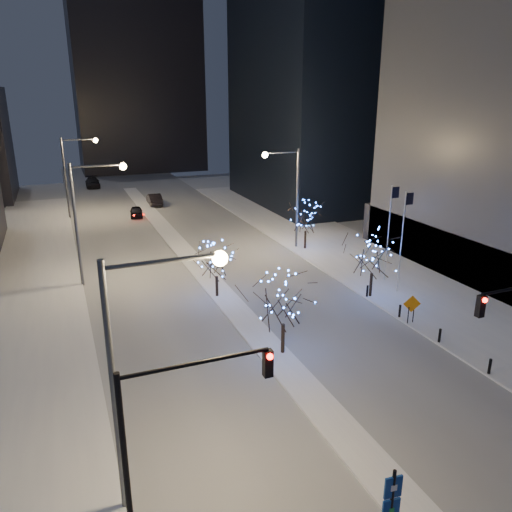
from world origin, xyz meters
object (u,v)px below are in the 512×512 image
traffic_signal_west (171,424)px  holiday_tree_median_near (284,301)px  holiday_tree_plaza_far (306,218)px  street_lamp_w_mid (88,207)px  car_near (136,212)px  holiday_tree_plaza_near (373,255)px  car_far (93,183)px  construction_sign (412,306)px  street_lamp_w_far (73,166)px  holiday_tree_median_far (216,261)px  wayfinding_sign (391,505)px  street_lamp_east (289,186)px  car_mid (154,199)px  street_lamp_w_near (142,351)px

traffic_signal_west → holiday_tree_median_near: bearing=49.6°
holiday_tree_plaza_far → street_lamp_w_mid: bearing=-174.3°
car_near → holiday_tree_plaza_near: (12.55, -33.67, 2.80)m
car_near → car_far: 24.50m
street_lamp_w_mid → construction_sign: size_ratio=4.98×
street_lamp_w_far → holiday_tree_median_far: (8.44, -31.56, -3.55)m
holiday_tree_plaza_near → street_lamp_w_far: bearing=118.4°
holiday_tree_median_far → wayfinding_sign: size_ratio=1.20×
holiday_tree_plaza_near → construction_sign: bearing=-92.3°
traffic_signal_west → street_lamp_east: bearing=58.3°
street_lamp_east → holiday_tree_median_far: (-10.58, -9.56, -3.50)m
street_lamp_east → holiday_tree_median_far: bearing=-137.9°
car_mid → car_far: 19.17m
traffic_signal_west → holiday_tree_median_far: size_ratio=1.64×
street_lamp_w_far → street_lamp_east: (19.02, -22.00, -0.05)m
street_lamp_w_near → traffic_signal_west: (0.50, -2.00, -1.74)m
street_lamp_w_far → car_near: (6.89, -2.32, -5.85)m
car_mid → street_lamp_w_mid: bearing=72.6°
wayfinding_sign → car_far: bearing=97.7°
car_mid → wayfinding_sign: (-3.50, -59.50, 1.37)m
construction_sign → street_lamp_w_mid: bearing=158.7°
street_lamp_w_near → car_mid: (10.44, 54.09, -5.69)m
car_far → holiday_tree_median_near: (5.97, -63.46, 2.69)m
street_lamp_w_near → holiday_tree_plaza_near: size_ratio=1.98×
street_lamp_w_mid → holiday_tree_median_far: (8.44, -6.56, -3.55)m
holiday_tree_median_far → holiday_tree_plaza_far: (12.04, 8.61, 0.36)m
car_mid → car_far: car_mid is taller
wayfinding_sign → construction_sign: size_ratio=1.77×
traffic_signal_west → construction_sign: 21.98m
street_lamp_w_far → car_far: bearing=81.0°
street_lamp_w_far → street_lamp_east: 29.08m
holiday_tree_median_far → car_mid: bearing=86.8°
car_near → holiday_tree_median_far: size_ratio=0.89×
car_near → holiday_tree_median_near: bearing=-78.3°
holiday_tree_plaza_far → wayfinding_sign: (-13.54, -32.46, -1.13)m
street_lamp_w_near → holiday_tree_median_far: size_ratio=2.34×
street_lamp_east → construction_sign: bearing=-89.3°
street_lamp_east → construction_sign: (0.22, -19.04, -5.09)m
street_lamp_w_mid → holiday_tree_median_near: size_ratio=1.96×
street_lamp_w_far → car_near: street_lamp_w_far is taller
street_lamp_w_far → street_lamp_east: same height
car_far → holiday_tree_median_far: 53.78m
car_mid → wayfinding_sign: wayfinding_sign is taller
street_lamp_w_mid → car_near: size_ratio=2.64×
street_lamp_east → construction_sign: street_lamp_east is taller
holiday_tree_plaza_near → holiday_tree_median_far: bearing=158.1°
street_lamp_east → holiday_tree_median_near: bearing=-116.2°
car_mid → holiday_tree_median_near: size_ratio=0.96×
holiday_tree_plaza_near → wayfinding_sign: (-12.50, -19.43, -1.26)m
traffic_signal_west → wayfinding_sign: 7.73m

